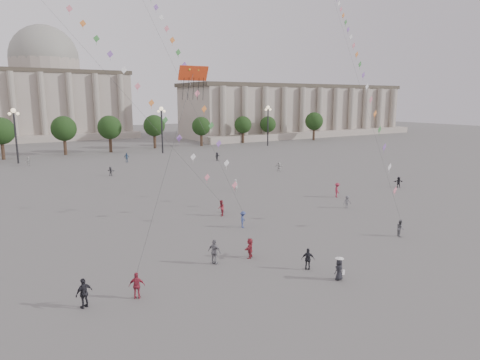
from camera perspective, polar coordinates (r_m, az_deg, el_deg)
ground at (r=34.35m, az=11.34°, el=-10.60°), size 360.00×360.00×0.00m
hall_east at (r=152.15m, az=7.69°, el=9.18°), size 84.00×26.22×17.20m
hall_central at (r=153.85m, az=-24.27°, el=10.52°), size 48.30×34.30×35.50m
tree_row at (r=103.67m, az=-19.80°, el=6.26°), size 137.12×5.12×8.00m
lamp_post_mid_west at (r=93.42m, az=-27.83°, el=6.44°), size 2.00×0.90×10.65m
lamp_post_mid_east at (r=100.33m, az=-10.40°, el=7.71°), size 2.00×0.90×10.65m
lamp_post_far_east at (r=114.91m, az=3.75°, el=8.23°), size 2.00×0.90×10.65m
person_crowd_0 at (r=87.90m, az=-14.89°, el=2.91°), size 1.10×0.49×1.86m
person_crowd_3 at (r=64.80m, az=20.38°, el=-0.26°), size 1.46×1.03×1.52m
person_crowd_4 at (r=89.63m, az=-26.39°, el=2.27°), size 1.29×1.70×1.79m
person_crowd_6 at (r=50.74m, az=14.10°, el=-2.84°), size 1.06×0.75×1.48m
person_crowd_7 at (r=74.69m, az=5.21°, el=1.79°), size 1.50×1.23×1.60m
person_crowd_8 at (r=55.96m, az=12.83°, el=-1.31°), size 1.23×1.41×1.89m
person_crowd_9 at (r=87.38m, az=-3.08°, el=3.16°), size 1.61×1.21×1.69m
person_crowd_12 at (r=73.03m, az=-16.86°, el=1.14°), size 1.20×1.41×1.52m
person_crowd_13 at (r=58.13m, az=-0.61°, el=-0.70°), size 0.71×0.72×1.68m
tourist_0 at (r=28.38m, az=-13.58°, el=-13.53°), size 1.09×0.82×1.72m
tourist_1 at (r=32.31m, az=9.06°, el=-10.37°), size 0.99×0.91×1.62m
tourist_2 at (r=34.19m, az=1.33°, el=-9.05°), size 1.44×1.32×1.61m
tourist_3 at (r=32.95m, az=-3.42°, el=-9.55°), size 0.93×1.22×1.92m
tourist_4 at (r=28.10m, az=-20.07°, el=-13.98°), size 1.19×0.82×1.87m
kite_flyer_0 at (r=45.98m, az=-2.54°, el=-3.76°), size 1.01×1.06×1.73m
kite_flyer_1 at (r=41.87m, az=0.41°, el=-5.28°), size 1.18×1.18×1.64m
kite_flyer_2 at (r=41.96m, az=20.58°, el=-6.02°), size 0.90×0.95×1.54m
hat_person at (r=31.01m, az=13.09°, el=-11.44°), size 0.80×0.60×1.69m
dragon_kite at (r=31.60m, az=-6.30°, el=12.57°), size 4.14×2.17×14.44m
kite_train_east at (r=70.16m, az=13.90°, el=19.20°), size 32.42×46.20×69.77m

